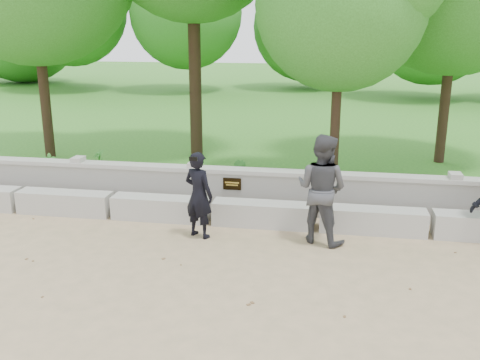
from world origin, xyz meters
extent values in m
plane|color=tan|center=(0.00, 0.00, 0.00)|extent=(80.00, 80.00, 0.00)
cube|color=#28601E|center=(0.00, 14.00, 0.12)|extent=(40.00, 22.00, 0.25)
cube|color=#A8A69F|center=(-3.00, 1.90, 0.23)|extent=(1.90, 0.45, 0.45)
cube|color=#A8A69F|center=(-1.00, 1.90, 0.23)|extent=(1.90, 0.45, 0.45)
cube|color=#A8A69F|center=(1.00, 1.90, 0.23)|extent=(1.90, 0.45, 0.45)
cube|color=#A8A69F|center=(3.00, 1.90, 0.23)|extent=(1.90, 0.45, 0.45)
cube|color=#9E9C95|center=(0.00, 2.60, 0.41)|extent=(12.50, 0.25, 0.82)
cube|color=#A8A69F|center=(0.00, 2.60, 0.86)|extent=(12.50, 0.35, 0.08)
cube|color=black|center=(0.30, 2.46, 0.62)|extent=(0.36, 0.02, 0.24)
imported|color=black|center=(-0.05, 1.17, 0.77)|extent=(0.67, 0.57, 1.55)
cube|color=black|center=(-0.05, 0.86, 1.50)|extent=(0.14, 0.08, 0.07)
imported|color=#3D3E42|center=(2.07, 1.32, 0.95)|extent=(1.14, 1.04, 1.90)
cylinder|color=#382619|center=(-5.24, 5.44, 2.22)|extent=(0.27, 0.27, 3.93)
cylinder|color=#382619|center=(-1.46, 6.50, 2.68)|extent=(0.33, 0.33, 4.86)
cylinder|color=#382619|center=(2.26, 4.10, 1.80)|extent=(0.21, 0.21, 3.10)
cylinder|color=#382619|center=(4.97, 6.63, 2.11)|extent=(0.25, 0.25, 3.72)
imported|color=#2E7026|center=(-4.05, 3.30, 0.56)|extent=(0.39, 0.37, 0.62)
imported|color=#2E7026|center=(0.30, 3.30, 0.57)|extent=(0.45, 0.44, 0.63)
imported|color=#2E7026|center=(-3.16, 3.96, 0.55)|extent=(0.45, 0.45, 0.60)
camera|label=1|loc=(2.19, -7.50, 3.58)|focal=40.00mm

